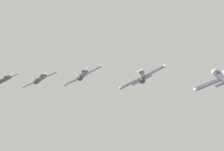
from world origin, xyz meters
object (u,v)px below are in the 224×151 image
object	(u,v)px
airplane_lead	(4,80)
airplane_right_inner	(83,75)
airplane_right_outer	(221,77)
airplane_left_outer	(142,76)
airplane_left_inner	(41,79)

from	to	relation	value
airplane_lead	airplane_right_inner	size ratio (longest dim) A/B	1.00
airplane_right_inner	airplane_right_outer	xyz separation A→B (m)	(25.13, -20.09, 3.06)
airplane_lead	airplane_left_outer	size ratio (longest dim) A/B	1.00
airplane_left_inner	airplane_left_outer	world-z (taller)	airplane_left_outer
airplane_left_inner	airplane_right_outer	bearing A→B (deg)	-38.18
airplane_right_outer	airplane_left_outer	bearing A→B (deg)	143.61
airplane_left_inner	airplane_right_outer	distance (m)	47.08
airplane_right_inner	airplane_right_outer	distance (m)	32.32
airplane_right_inner	airplane_lead	bearing A→B (deg)	142.21
airplane_left_inner	airplane_lead	bearing A→B (deg)	141.65
airplane_left_outer	airplane_right_outer	xyz separation A→B (m)	(12.58, -9.28, 1.51)
airplane_lead	airplane_right_outer	size ratio (longest dim) A/B	1.00
airplane_lead	airplane_left_inner	distance (m)	16.05
airplane_left_outer	airplane_right_outer	size ratio (longest dim) A/B	1.00
airplane_right_inner	airplane_right_outer	size ratio (longest dim) A/B	1.00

